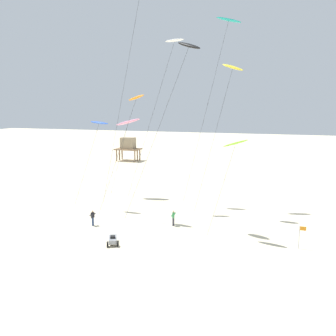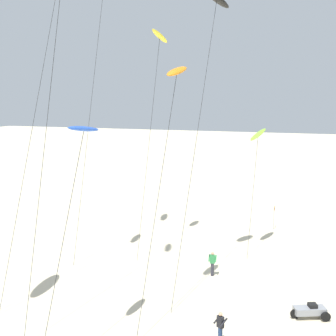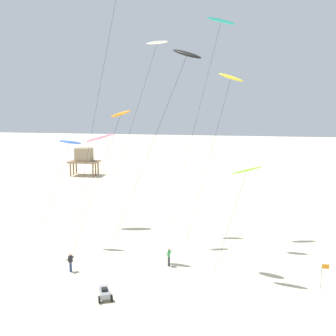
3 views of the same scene
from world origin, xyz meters
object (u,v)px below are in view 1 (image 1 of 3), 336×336
at_px(kite_flyer_nearest, 173,218).
at_px(kite_white, 174,44).
at_px(kite_teal, 228,23).
at_px(stilt_house, 128,145).
at_px(kite_flyer_middle, 93,217).
at_px(beach_buggy, 113,240).
at_px(kite_orange, 136,99).
at_px(marker_flag, 301,233).
at_px(kite_purple, 139,0).
at_px(kite_black, 188,47).
at_px(kite_blue, 99,124).
at_px(kite_lime, 235,144).
at_px(kite_pink, 128,122).
at_px(kite_yellow, 232,69).

bearing_deg(kite_flyer_nearest, kite_white, 106.95).
relative_size(kite_teal, stilt_house, 4.12).
xyz_separation_m(kite_flyer_middle, beach_buggy, (4.30, -3.99, -0.46)).
distance_m(kite_orange, marker_flag, 20.96).
bearing_deg(stilt_house, kite_purple, -63.60).
bearing_deg(kite_black, kite_purple, 142.38).
bearing_deg(kite_blue, kite_orange, -23.01).
bearing_deg(kite_lime, kite_purple, 147.80).
bearing_deg(kite_orange, kite_flyer_nearest, -12.91).
distance_m(kite_flyer_middle, marker_flag, 20.66).
relative_size(kite_white, kite_purple, 0.81).
height_order(kite_purple, beach_buggy, kite_purple).
distance_m(kite_pink, beach_buggy, 20.17).
distance_m(kite_pink, marker_flag, 26.87).
height_order(kite_pink, kite_orange, kite_orange).
height_order(kite_teal, marker_flag, kite_teal).
height_order(kite_teal, kite_white, kite_teal).
xyz_separation_m(kite_black, kite_yellow, (3.55, 5.36, -1.69)).
distance_m(kite_teal, kite_lime, 17.44).
bearing_deg(kite_purple, kite_black, -37.62).
relative_size(kite_purple, kite_flyer_nearest, 15.25).
distance_m(kite_teal, kite_yellow, 6.88).
bearing_deg(kite_yellow, kite_white, 155.42).
bearing_deg(kite_pink, kite_purple, -49.67).
xyz_separation_m(kite_purple, kite_flyer_middle, (-2.10, -8.59, -23.55)).
bearing_deg(beach_buggy, kite_pink, 108.77).
bearing_deg(kite_orange, kite_flyer_middle, -135.37).
height_order(kite_white, kite_flyer_nearest, kite_white).
relative_size(kite_purple, stilt_house, 4.60).
bearing_deg(kite_teal, beach_buggy, -115.14).
relative_size(kite_black, stilt_house, 3.41).
height_order(kite_lime, marker_flag, kite_lime).
height_order(kite_white, kite_yellow, kite_white).
height_order(kite_blue, kite_orange, kite_orange).
bearing_deg(kite_white, kite_orange, -101.59).
bearing_deg(stilt_house, kite_black, -58.50).
bearing_deg(kite_orange, kite_teal, 45.99).
xyz_separation_m(kite_black, kite_flyer_nearest, (-1.36, -0.37, -17.22)).
distance_m(kite_blue, kite_flyer_nearest, 14.43).
distance_m(kite_white, marker_flag, 26.77).
distance_m(kite_purple, kite_flyer_middle, 25.16).
height_order(kite_white, kite_lime, kite_white).
distance_m(kite_pink, kite_orange, 10.79).
height_order(kite_flyer_middle, marker_flag, marker_flag).
xyz_separation_m(kite_orange, stilt_house, (-18.14, 38.51, -9.56)).
distance_m(kite_pink, kite_lime, 19.93).
bearing_deg(kite_teal, kite_pink, 177.45).
xyz_separation_m(kite_blue, marker_flag, (22.81, -5.98, -8.91)).
relative_size(kite_orange, marker_flag, 6.58).
distance_m(kite_purple, kite_flyer_nearest, 25.05).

